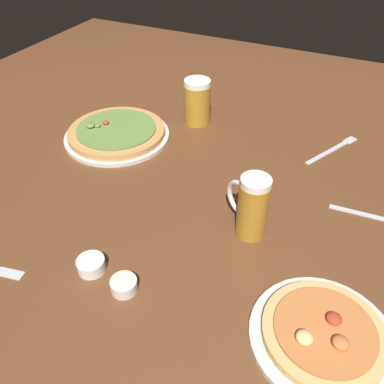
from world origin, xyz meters
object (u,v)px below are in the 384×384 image
(beer_mug_amber, at_px, (198,101))
(ramekin_butter, at_px, (91,265))
(fork_left, at_px, (333,149))
(ramekin_sauce, at_px, (126,286))
(pizza_plate_far, at_px, (117,133))
(fork_spare, at_px, (375,217))
(beer_mug_dark, at_px, (251,206))
(pizza_plate_near, at_px, (323,335))

(beer_mug_amber, relative_size, ramekin_butter, 2.45)
(fork_left, bearing_deg, ramekin_sauce, -111.94)
(pizza_plate_far, bearing_deg, fork_spare, -2.95)
(beer_mug_dark, height_order, fork_left, beer_mug_dark)
(pizza_plate_near, xyz_separation_m, ramekin_sauce, (-0.39, -0.06, -0.00))
(pizza_plate_near, bearing_deg, ramekin_butter, -174.45)
(pizza_plate_near, xyz_separation_m, beer_mug_amber, (-0.55, 0.64, 0.06))
(beer_mug_amber, bearing_deg, ramekin_sauce, -76.89)
(pizza_plate_far, xyz_separation_m, ramekin_butter, (0.26, -0.48, -0.00))
(ramekin_butter, xyz_separation_m, fork_left, (0.39, 0.71, -0.01))
(pizza_plate_near, relative_size, beer_mug_dark, 1.69)
(beer_mug_dark, height_order, ramekin_butter, beer_mug_dark)
(beer_mug_amber, distance_m, fork_spare, 0.66)
(pizza_plate_near, relative_size, pizza_plate_far, 0.81)
(pizza_plate_far, distance_m, ramekin_sauce, 0.61)
(pizza_plate_far, relative_size, ramekin_butter, 5.49)
(beer_mug_amber, bearing_deg, pizza_plate_far, -132.22)
(ramekin_sauce, distance_m, fork_left, 0.78)
(beer_mug_amber, height_order, ramekin_sauce, beer_mug_amber)
(beer_mug_dark, bearing_deg, pizza_plate_far, 157.04)
(ramekin_butter, bearing_deg, beer_mug_amber, 95.48)
(ramekin_sauce, xyz_separation_m, ramekin_butter, (-0.10, 0.01, 0.00))
(beer_mug_dark, bearing_deg, ramekin_sauce, -121.94)
(ramekin_sauce, height_order, ramekin_butter, ramekin_butter)
(pizza_plate_near, distance_m, ramekin_butter, 0.49)
(beer_mug_amber, height_order, fork_left, beer_mug_amber)
(ramekin_sauce, bearing_deg, pizza_plate_near, 9.04)
(fork_left, relative_size, fork_spare, 1.03)
(pizza_plate_near, height_order, pizza_plate_far, pizza_plate_near)
(ramekin_butter, bearing_deg, pizza_plate_near, 5.55)
(beer_mug_amber, distance_m, fork_left, 0.46)
(beer_mug_dark, height_order, beer_mug_amber, beer_mug_dark)
(beer_mug_amber, relative_size, ramekin_sauce, 2.68)
(beer_mug_dark, distance_m, fork_spare, 0.34)
(pizza_plate_far, relative_size, fork_left, 1.54)
(ramekin_sauce, bearing_deg, beer_mug_amber, 103.11)
(ramekin_butter, height_order, fork_spare, ramekin_butter)
(fork_left, height_order, fork_spare, same)
(pizza_plate_near, xyz_separation_m, fork_spare, (0.05, 0.39, -0.01))
(pizza_plate_near, relative_size, ramekin_sauce, 4.86)
(pizza_plate_near, xyz_separation_m, beer_mug_dark, (-0.22, 0.21, 0.06))
(pizza_plate_far, bearing_deg, ramekin_sauce, -54.53)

